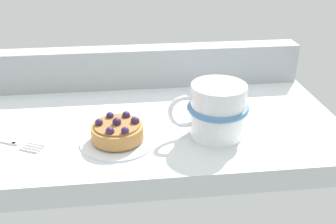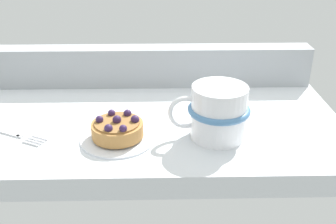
{
  "view_description": "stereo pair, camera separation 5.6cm",
  "coord_description": "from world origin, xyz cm",
  "px_view_note": "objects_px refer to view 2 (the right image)",
  "views": [
    {
      "loc": [
        -2.35,
        -67.05,
        34.82
      ],
      "look_at": [
        4.69,
        -7.67,
        4.99
      ],
      "focal_mm": 42.46,
      "sensor_mm": 36.0,
      "label": 1
    },
    {
      "loc": [
        3.29,
        -67.45,
        34.82
      ],
      "look_at": [
        4.69,
        -7.67,
        4.99
      ],
      "focal_mm": 42.46,
      "sensor_mm": 36.0,
      "label": 2
    }
  ],
  "objects_px": {
    "dessert_fork": "(7,132)",
    "raspberry_tart": "(118,128)",
    "coffee_mug": "(218,112)",
    "dessert_plate": "(118,138)"
  },
  "relations": [
    {
      "from": "coffee_mug",
      "to": "raspberry_tart",
      "type": "bearing_deg",
      "value": -177.8
    },
    {
      "from": "dessert_fork",
      "to": "raspberry_tart",
      "type": "bearing_deg",
      "value": -6.62
    },
    {
      "from": "dessert_fork",
      "to": "coffee_mug",
      "type": "bearing_deg",
      "value": -2.54
    },
    {
      "from": "dessert_fork",
      "to": "dessert_plate",
      "type": "bearing_deg",
      "value": -6.62
    },
    {
      "from": "raspberry_tart",
      "to": "dessert_fork",
      "type": "bearing_deg",
      "value": 173.38
    },
    {
      "from": "dessert_plate",
      "to": "raspberry_tart",
      "type": "distance_m",
      "value": 0.02
    },
    {
      "from": "coffee_mug",
      "to": "dessert_fork",
      "type": "height_order",
      "value": "coffee_mug"
    },
    {
      "from": "raspberry_tart",
      "to": "coffee_mug",
      "type": "distance_m",
      "value": 0.17
    },
    {
      "from": "dessert_plate",
      "to": "dessert_fork",
      "type": "distance_m",
      "value": 0.2
    },
    {
      "from": "raspberry_tart",
      "to": "dessert_plate",
      "type": "bearing_deg",
      "value": 173.44
    }
  ]
}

